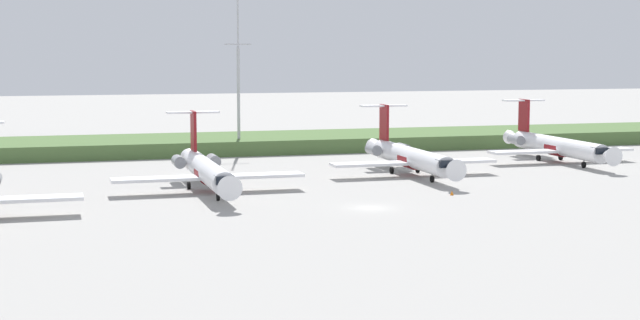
{
  "coord_description": "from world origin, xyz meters",
  "views": [
    {
      "loc": [
        -32.61,
        -96.02,
        16.71
      ],
      "look_at": [
        0.0,
        19.89,
        3.0
      ],
      "focal_mm": 53.78,
      "sensor_mm": 36.0,
      "label": 1
    }
  ],
  "objects_px": {
    "antenna_mast": "(238,85)",
    "regional_jet_second": "(206,170)",
    "regional_jet_fourth": "(556,145)",
    "regional_jet_third": "(410,156)",
    "safety_cone_front_marker": "(452,193)"
  },
  "relations": [
    {
      "from": "regional_jet_fourth",
      "to": "regional_jet_second",
      "type": "bearing_deg",
      "value": -164.12
    },
    {
      "from": "regional_jet_fourth",
      "to": "safety_cone_front_marker",
      "type": "relative_size",
      "value": 56.36
    },
    {
      "from": "regional_jet_fourth",
      "to": "antenna_mast",
      "type": "xyz_separation_m",
      "value": [
        -44.0,
        25.06,
        8.72
      ]
    },
    {
      "from": "regional_jet_second",
      "to": "regional_jet_fourth",
      "type": "bearing_deg",
      "value": 15.88
    },
    {
      "from": "antenna_mast",
      "to": "regional_jet_fourth",
      "type": "bearing_deg",
      "value": -29.66
    },
    {
      "from": "regional_jet_third",
      "to": "antenna_mast",
      "type": "distance_m",
      "value": 38.59
    },
    {
      "from": "regional_jet_second",
      "to": "regional_jet_fourth",
      "type": "height_order",
      "value": "same"
    },
    {
      "from": "safety_cone_front_marker",
      "to": "regional_jet_third",
      "type": "bearing_deg",
      "value": 84.1
    },
    {
      "from": "antenna_mast",
      "to": "safety_cone_front_marker",
      "type": "xyz_separation_m",
      "value": [
        15.13,
        -52.29,
        -10.99
      ]
    },
    {
      "from": "regional_jet_third",
      "to": "safety_cone_front_marker",
      "type": "bearing_deg",
      "value": -95.9
    },
    {
      "from": "regional_jet_fourth",
      "to": "antenna_mast",
      "type": "height_order",
      "value": "antenna_mast"
    },
    {
      "from": "regional_jet_second",
      "to": "antenna_mast",
      "type": "relative_size",
      "value": 1.14
    },
    {
      "from": "regional_jet_second",
      "to": "antenna_mast",
      "type": "xyz_separation_m",
      "value": [
        11.84,
        40.94,
        8.72
      ]
    },
    {
      "from": "regional_jet_third",
      "to": "antenna_mast",
      "type": "bearing_deg",
      "value": 117.02
    },
    {
      "from": "antenna_mast",
      "to": "regional_jet_second",
      "type": "bearing_deg",
      "value": -106.12
    }
  ]
}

